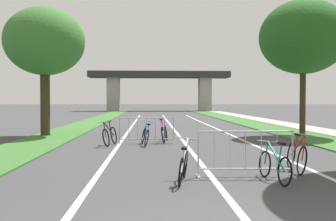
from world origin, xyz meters
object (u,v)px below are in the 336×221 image
(crowd_barrier_second, at_px, (147,131))
(bicycle_silver_1, at_px, (183,166))
(bicycle_red_2, at_px, (296,156))
(bicycle_black_4, at_px, (110,135))
(bicycle_blue_5, at_px, (145,136))
(tree_right_maple_mid, at_px, (303,37))
(tree_left_oak_mid, at_px, (45,42))
(crowd_barrier_nearest, at_px, (245,154))
(bicycle_purple_3, at_px, (164,133))
(bicycle_teal_0, at_px, (274,165))

(crowd_barrier_second, distance_m, bicycle_silver_1, 7.32)
(bicycle_silver_1, relative_size, bicycle_red_2, 0.92)
(bicycle_black_4, bearing_deg, bicycle_silver_1, 119.67)
(bicycle_blue_5, bearing_deg, tree_right_maple_mid, 16.85)
(bicycle_silver_1, bearing_deg, tree_left_oak_mid, 129.11)
(crowd_barrier_nearest, bearing_deg, tree_right_maple_mid, 61.70)
(bicycle_red_2, relative_size, bicycle_purple_3, 0.96)
(crowd_barrier_nearest, relative_size, bicycle_purple_3, 1.26)
(crowd_barrier_second, distance_m, bicycle_purple_3, 0.90)
(tree_left_oak_mid, bearing_deg, bicycle_teal_0, -53.98)
(bicycle_silver_1, height_order, bicycle_red_2, bicycle_red_2)
(tree_right_maple_mid, distance_m, bicycle_blue_5, 9.36)
(tree_right_maple_mid, relative_size, bicycle_purple_3, 3.72)
(tree_left_oak_mid, bearing_deg, bicycle_purple_3, -26.19)
(tree_left_oak_mid, relative_size, bicycle_teal_0, 3.94)
(bicycle_teal_0, bearing_deg, bicycle_red_2, 43.64)
(tree_left_oak_mid, xyz_separation_m, bicycle_red_2, (8.59, -9.46, -4.11))
(crowd_barrier_nearest, height_order, bicycle_purple_3, crowd_barrier_nearest)
(bicycle_teal_0, height_order, bicycle_silver_1, bicycle_silver_1)
(bicycle_teal_0, height_order, bicycle_blue_5, bicycle_blue_5)
(tree_left_oak_mid, height_order, bicycle_teal_0, tree_left_oak_mid)
(tree_left_oak_mid, bearing_deg, bicycle_red_2, -47.76)
(bicycle_red_2, bearing_deg, bicycle_purple_3, -59.19)
(crowd_barrier_nearest, xyz_separation_m, bicycle_blue_5, (-2.36, 6.21, -0.15))
(crowd_barrier_second, height_order, bicycle_red_2, crowd_barrier_second)
(bicycle_purple_3, xyz_separation_m, bicycle_black_4, (-2.13, -1.03, 0.00))
(tree_right_maple_mid, xyz_separation_m, bicycle_blue_5, (-7.53, -3.41, -4.39))
(crowd_barrier_nearest, distance_m, crowd_barrier_second, 7.14)
(bicycle_black_4, height_order, bicycle_blue_5, bicycle_black_4)
(bicycle_silver_1, bearing_deg, tree_right_maple_mid, 67.31)
(crowd_barrier_second, bearing_deg, tree_left_oak_mid, 146.13)
(bicycle_purple_3, bearing_deg, tree_right_maple_mid, 26.99)
(bicycle_purple_3, bearing_deg, tree_left_oak_mid, 161.70)
(crowd_barrier_nearest, distance_m, bicycle_red_2, 1.51)
(tree_right_maple_mid, height_order, crowd_barrier_nearest, tree_right_maple_mid)
(crowd_barrier_nearest, relative_size, bicycle_teal_0, 1.42)
(tree_right_maple_mid, height_order, bicycle_blue_5, tree_right_maple_mid)
(bicycle_teal_0, xyz_separation_m, bicycle_black_4, (-4.21, 6.79, 0.03))
(tree_right_maple_mid, distance_m, crowd_barrier_second, 9.08)
(crowd_barrier_second, distance_m, bicycle_blue_5, 0.57)
(bicycle_black_4, bearing_deg, bicycle_purple_3, -143.07)
(tree_left_oak_mid, xyz_separation_m, crowd_barrier_second, (4.88, -3.27, -3.98))
(crowd_barrier_second, height_order, bicycle_blue_5, crowd_barrier_second)
(bicycle_purple_3, bearing_deg, crowd_barrier_nearest, -69.76)
(bicycle_red_2, height_order, bicycle_blue_5, bicycle_red_2)
(crowd_barrier_second, xyz_separation_m, bicycle_silver_1, (0.86, -7.26, -0.17))
(crowd_barrier_nearest, relative_size, crowd_barrier_second, 1.00)
(tree_left_oak_mid, height_order, bicycle_red_2, tree_left_oak_mid)
(crowd_barrier_nearest, relative_size, bicycle_silver_1, 1.43)
(crowd_barrier_second, relative_size, bicycle_teal_0, 1.42)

